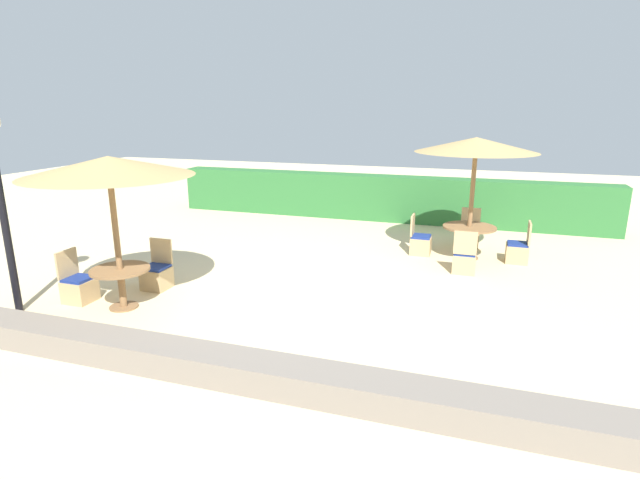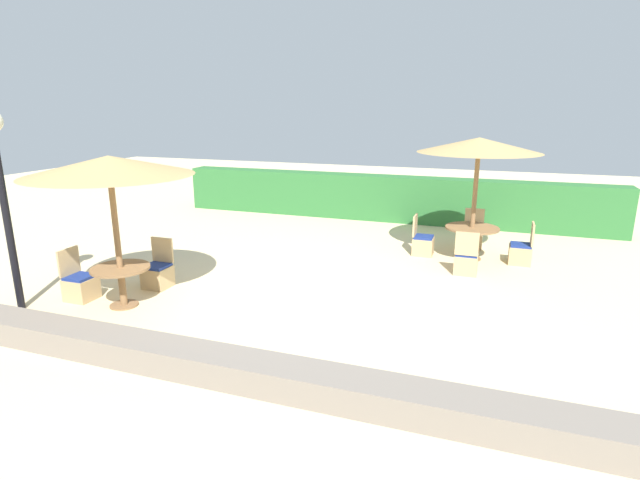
# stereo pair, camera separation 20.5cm
# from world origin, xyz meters

# --- Properties ---
(ground_plane) EXTENTS (40.00, 40.00, 0.00)m
(ground_plane) POSITION_xyz_m (0.00, 0.00, 0.00)
(ground_plane) COLOR beige
(hedge_row) EXTENTS (13.00, 0.70, 1.34)m
(hedge_row) POSITION_xyz_m (0.00, 6.60, 0.67)
(hedge_row) COLOR #2D6B33
(hedge_row) RESTS_ON ground_plane
(stone_border) EXTENTS (10.00, 0.56, 0.36)m
(stone_border) POSITION_xyz_m (0.00, -3.09, 0.18)
(stone_border) COLOR slate
(stone_border) RESTS_ON ground_plane
(parasol_back_right) EXTENTS (2.63, 2.63, 2.72)m
(parasol_back_right) POSITION_xyz_m (2.66, 3.30, 2.54)
(parasol_back_right) COLOR olive
(parasol_back_right) RESTS_ON ground_plane
(round_table_back_right) EXTENTS (1.18, 1.18, 0.75)m
(round_table_back_right) POSITION_xyz_m (2.66, 3.30, 0.61)
(round_table_back_right) COLOR olive
(round_table_back_right) RESTS_ON ground_plane
(patio_chair_back_right_east) EXTENTS (0.46, 0.46, 0.93)m
(patio_chair_back_right_east) POSITION_xyz_m (3.72, 3.32, 0.26)
(patio_chair_back_right_east) COLOR tan
(patio_chair_back_right_east) RESTS_ON ground_plane
(patio_chair_back_right_south) EXTENTS (0.46, 0.46, 0.93)m
(patio_chair_back_right_south) POSITION_xyz_m (2.63, 2.22, 0.26)
(patio_chair_back_right_south) COLOR tan
(patio_chair_back_right_south) RESTS_ON ground_plane
(patio_chair_back_right_west) EXTENTS (0.46, 0.46, 0.93)m
(patio_chair_back_right_west) POSITION_xyz_m (1.58, 3.30, 0.26)
(patio_chair_back_right_west) COLOR tan
(patio_chair_back_right_west) RESTS_ON ground_plane
(patio_chair_back_right_north) EXTENTS (0.46, 0.46, 0.93)m
(patio_chair_back_right_north) POSITION_xyz_m (2.65, 4.35, 0.26)
(patio_chair_back_right_north) COLOR tan
(patio_chair_back_right_north) RESTS_ON ground_plane
(parasol_front_left) EXTENTS (2.71, 2.71, 2.60)m
(parasol_front_left) POSITION_xyz_m (-2.87, -1.53, 2.43)
(parasol_front_left) COLOR olive
(parasol_front_left) RESTS_ON ground_plane
(round_table_front_left) EXTENTS (0.98, 0.98, 0.71)m
(round_table_front_left) POSITION_xyz_m (-2.87, -1.53, 0.54)
(round_table_front_left) COLOR olive
(round_table_front_left) RESTS_ON ground_plane
(patio_chair_front_left_north) EXTENTS (0.46, 0.46, 0.93)m
(patio_chair_front_left_north) POSITION_xyz_m (-2.89, -0.54, 0.26)
(patio_chair_front_left_north) COLOR tan
(patio_chair_front_left_north) RESTS_ON ground_plane
(patio_chair_front_left_west) EXTENTS (0.46, 0.46, 0.93)m
(patio_chair_front_left_west) POSITION_xyz_m (-3.80, -1.54, 0.26)
(patio_chair_front_left_west) COLOR tan
(patio_chair_front_left_west) RESTS_ON ground_plane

